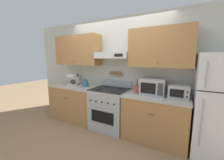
# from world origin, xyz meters

# --- Properties ---
(ground_plane) EXTENTS (16.00, 16.00, 0.00)m
(ground_plane) POSITION_xyz_m (0.00, 0.00, 0.00)
(ground_plane) COLOR #937551
(wall_back) EXTENTS (5.20, 0.46, 2.55)m
(wall_back) POSITION_xyz_m (-0.03, 0.63, 1.48)
(wall_back) COLOR silver
(wall_back) RESTS_ON ground_plane
(counter_left) EXTENTS (1.32, 0.68, 0.90)m
(counter_left) POSITION_xyz_m (-1.06, 0.34, 0.45)
(counter_left) COLOR #AD7A47
(counter_left) RESTS_ON ground_plane
(counter_right) EXTENTS (1.22, 0.68, 0.90)m
(counter_right) POSITION_xyz_m (1.01, 0.34, 0.45)
(counter_right) COLOR #AD7A47
(counter_right) RESTS_ON ground_plane
(stove_range) EXTENTS (0.80, 0.70, 1.09)m
(stove_range) POSITION_xyz_m (0.00, 0.33, 0.47)
(stove_range) COLOR #ADAFB5
(stove_range) RESTS_ON ground_plane
(refrigerator) EXTENTS (0.82, 0.70, 1.70)m
(refrigerator) POSITION_xyz_m (2.05, 0.32, 0.85)
(refrigerator) COLOR white
(refrigerator) RESTS_ON ground_plane
(tea_kettle) EXTENTS (0.21, 0.16, 0.20)m
(tea_kettle) POSITION_xyz_m (-0.76, 0.41, 0.98)
(tea_kettle) COLOR teal
(tea_kettle) RESTS_ON counter_left
(coffee_maker) EXTENTS (0.20, 0.26, 0.29)m
(coffee_maker) POSITION_xyz_m (-1.18, 0.44, 1.05)
(coffee_maker) COLOR white
(coffee_maker) RESTS_ON counter_left
(microwave) EXTENTS (0.47, 0.37, 0.32)m
(microwave) POSITION_xyz_m (0.93, 0.43, 1.06)
(microwave) COLOR #ADAFB5
(microwave) RESTS_ON counter_right
(utensil_crock) EXTENTS (0.13, 0.13, 0.30)m
(utensil_crock) POSITION_xyz_m (0.61, 0.41, 0.98)
(utensil_crock) COLOR #B24C42
(utensil_crock) RESTS_ON counter_right
(toaster_oven) EXTENTS (0.35, 0.28, 0.23)m
(toaster_oven) POSITION_xyz_m (1.39, 0.41, 1.01)
(toaster_oven) COLOR #ADAFB5
(toaster_oven) RESTS_ON counter_right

